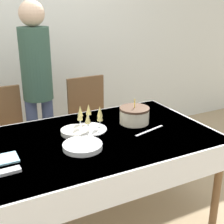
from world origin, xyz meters
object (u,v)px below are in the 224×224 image
object	(u,v)px
dining_chair_far_right	(91,120)
plate_stack_main	(83,146)
person_standing	(37,77)
dining_chair_far_left	(4,136)
birthday_cake	(134,115)
champagne_tray	(89,119)
plate_stack_dessert	(75,132)

from	to	relation	value
dining_chair_far_right	plate_stack_main	distance (m)	1.13
person_standing	dining_chair_far_left	bearing A→B (deg)	-171.28
dining_chair_far_left	plate_stack_main	size ratio (longest dim) A/B	3.61
dining_chair_far_left	person_standing	bearing A→B (deg)	8.72
birthday_cake	dining_chair_far_left	bearing A→B (deg)	141.17
dining_chair_far_right	birthday_cake	world-z (taller)	dining_chair_far_right
birthday_cake	person_standing	xyz separation A→B (m)	(-0.57, 0.81, 0.21)
champagne_tray	person_standing	distance (m)	0.81
birthday_cake	plate_stack_main	distance (m)	0.61
dining_chair_far_left	plate_stack_main	xyz separation A→B (m)	(0.38, -0.99, 0.24)
champagne_tray	plate_stack_dessert	distance (m)	0.15
plate_stack_main	dining_chair_far_left	bearing A→B (deg)	110.93
dining_chair_far_right	person_standing	bearing A→B (deg)	173.80
champagne_tray	plate_stack_dessert	world-z (taller)	champagne_tray
person_standing	dining_chair_far_right	bearing A→B (deg)	-6.20
dining_chair_far_right	plate_stack_dessert	bearing A→B (deg)	-121.14
birthday_cake	plate_stack_main	world-z (taller)	birthday_cake
dining_chair_far_left	birthday_cake	distance (m)	1.23
plate_stack_main	plate_stack_dessert	world-z (taller)	same
dining_chair_far_left	dining_chair_far_right	bearing A→B (deg)	-0.00
champagne_tray	plate_stack_main	xyz separation A→B (m)	(-0.17, -0.28, -0.07)
dining_chair_far_left	champagne_tray	size ratio (longest dim) A/B	3.45
champagne_tray	dining_chair_far_right	bearing A→B (deg)	65.88
birthday_cake	champagne_tray	bearing A→B (deg)	174.32
dining_chair_far_right	plate_stack_dessert	size ratio (longest dim) A/B	4.47
birthday_cake	person_standing	world-z (taller)	person_standing
dining_chair_far_left	birthday_cake	bearing A→B (deg)	-38.83
plate_stack_main	plate_stack_dessert	size ratio (longest dim) A/B	1.24
plate_stack_dessert	birthday_cake	bearing A→B (deg)	-1.78
birthday_cake	champagne_tray	distance (m)	0.39
dining_chair_far_left	plate_stack_dessert	distance (m)	0.88
plate_stack_main	plate_stack_dessert	distance (m)	0.26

